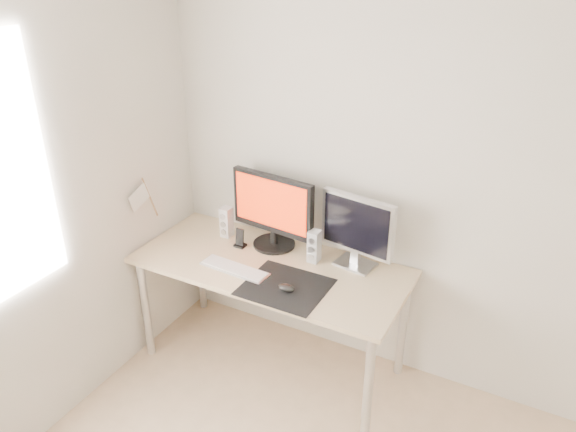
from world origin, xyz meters
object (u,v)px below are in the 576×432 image
(phone_dock, at_px, (240,241))
(desk, at_px, (270,276))
(second_monitor, at_px, (357,228))
(keyboard, at_px, (234,269))
(speaker_left, at_px, (227,222))
(mouse, at_px, (286,288))
(speaker_right, at_px, (314,246))
(main_monitor, at_px, (273,209))

(phone_dock, bearing_deg, desk, -19.57)
(desk, xyz_separation_m, second_monitor, (0.44, 0.22, 0.32))
(second_monitor, distance_m, keyboard, 0.74)
(speaker_left, bearing_deg, keyboard, -50.74)
(mouse, xyz_separation_m, speaker_right, (-0.00, 0.35, 0.08))
(second_monitor, bearing_deg, phone_dock, -169.76)
(second_monitor, distance_m, phone_dock, 0.75)
(mouse, xyz_separation_m, second_monitor, (0.23, 0.42, 0.22))
(mouse, bearing_deg, speaker_right, 90.46)
(speaker_left, relative_size, speaker_right, 1.00)
(mouse, distance_m, main_monitor, 0.55)
(second_monitor, bearing_deg, main_monitor, -177.39)
(main_monitor, xyz_separation_m, second_monitor, (0.53, 0.02, -0.01))
(mouse, distance_m, speaker_left, 0.73)
(desk, distance_m, speaker_left, 0.48)
(mouse, height_order, keyboard, mouse)
(second_monitor, relative_size, phone_dock, 3.76)
(mouse, xyz_separation_m, keyboard, (-0.36, 0.05, -0.01))
(speaker_left, distance_m, keyboard, 0.42)
(speaker_right, bearing_deg, main_monitor, 171.35)
(mouse, bearing_deg, phone_dock, 148.50)
(speaker_left, distance_m, phone_dock, 0.18)
(phone_dock, bearing_deg, main_monitor, 30.43)
(mouse, bearing_deg, main_monitor, 127.27)
(desk, height_order, second_monitor, second_monitor)
(mouse, distance_m, second_monitor, 0.53)
(desk, bearing_deg, second_monitor, 26.87)
(keyboard, bearing_deg, second_monitor, 32.12)
(main_monitor, height_order, second_monitor, main_monitor)
(mouse, bearing_deg, speaker_left, 149.31)
(mouse, height_order, speaker_right, speaker_right)
(desk, height_order, speaker_left, speaker_left)
(main_monitor, relative_size, speaker_left, 2.80)
(mouse, relative_size, main_monitor, 0.18)
(mouse, height_order, phone_dock, phone_dock)
(second_monitor, bearing_deg, speaker_left, -176.64)
(phone_dock, bearing_deg, mouse, -31.50)
(second_monitor, distance_m, speaker_left, 0.87)
(speaker_right, bearing_deg, keyboard, -140.02)
(desk, relative_size, speaker_right, 8.12)
(mouse, relative_size, keyboard, 0.23)
(main_monitor, xyz_separation_m, speaker_left, (-0.32, -0.03, -0.16))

